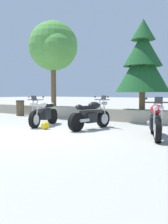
% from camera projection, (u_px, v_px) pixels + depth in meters
% --- Properties ---
extents(ground_plane, '(120.00, 120.00, 0.00)m').
position_uv_depth(ground_plane, '(43.00, 134.00, 7.81)').
color(ground_plane, '#A3A099').
extents(stone_wall, '(36.00, 0.80, 0.55)m').
position_uv_depth(stone_wall, '(118.00, 115.00, 11.66)').
color(stone_wall, '#A89E89').
rests_on(stone_wall, ground).
extents(motorcycle_white_near_left, '(0.90, 2.02, 1.18)m').
position_uv_depth(motorcycle_white_near_left, '(44.00, 113.00, 9.85)').
color(motorcycle_white_near_left, black).
rests_on(motorcycle_white_near_left, ground).
extents(motorcycle_black_centre, '(0.67, 2.07, 1.18)m').
position_uv_depth(motorcycle_black_centre, '(91.00, 115.00, 8.94)').
color(motorcycle_black_centre, black).
rests_on(motorcycle_black_centre, ground).
extents(motorcycle_red_far_right, '(1.08, 1.94, 1.18)m').
position_uv_depth(motorcycle_red_far_right, '(156.00, 121.00, 7.18)').
color(motorcycle_red_far_right, black).
rests_on(motorcycle_red_far_right, ground).
extents(rider_helmet, '(0.28, 0.28, 0.28)m').
position_uv_depth(rider_helmet, '(45.00, 125.00, 8.94)').
color(rider_helmet, yellow).
rests_on(rider_helmet, ground).
extents(leafy_tree_far_left, '(2.79, 2.65, 4.58)m').
position_uv_depth(leafy_tree_far_left, '(54.00, 47.00, 13.65)').
color(leafy_tree_far_left, brown).
rests_on(leafy_tree_far_left, stone_wall).
extents(pine_tree_mid_left, '(2.36, 2.36, 3.91)m').
position_uv_depth(pine_tree_mid_left, '(143.00, 61.00, 11.07)').
color(pine_tree_mid_left, brown).
rests_on(pine_tree_mid_left, stone_wall).
extents(trash_bin, '(0.46, 0.46, 0.86)m').
position_uv_depth(trash_bin, '(20.00, 108.00, 14.23)').
color(trash_bin, brown).
rests_on(trash_bin, ground).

